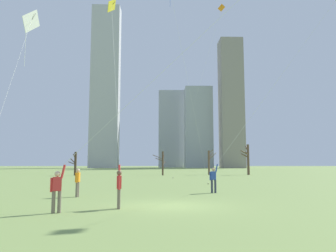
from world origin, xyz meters
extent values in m
plane|color=#7A934C|center=(0.00, 0.00, 0.00)|extent=(400.00, 400.00, 0.00)
cylinder|color=#726656|center=(-2.24, -1.08, 0.42)|extent=(0.14, 0.14, 0.85)
cylinder|color=#726656|center=(-2.27, -0.86, 0.42)|extent=(0.14, 0.14, 0.85)
cube|color=red|center=(-2.26, -0.97, 1.12)|extent=(0.24, 0.36, 0.54)
sphere|color=brown|center=(-2.26, -0.97, 1.51)|extent=(0.22, 0.22, 0.22)
cylinder|color=red|center=(-2.23, -1.18, 1.09)|extent=(0.09, 0.09, 0.55)
cylinder|color=red|center=(-2.28, -0.76, 1.59)|extent=(0.11, 0.21, 0.56)
cube|color=yellow|center=(-3.30, 2.72, 10.91)|extent=(0.46, 0.99, 0.90)
cylinder|color=black|center=(-3.30, 2.72, 10.91)|extent=(0.39, 0.13, 0.54)
cylinder|color=silver|center=(-2.79, 0.98, 6.38)|extent=(1.03, 3.49, 9.07)
cylinder|color=#726656|center=(-4.64, -2.17, 0.42)|extent=(0.14, 0.14, 0.85)
cylinder|color=#726656|center=(-4.43, -2.10, 0.42)|extent=(0.14, 0.14, 0.85)
cube|color=red|center=(-4.54, -2.13, 1.12)|extent=(0.39, 0.30, 0.54)
sphere|color=beige|center=(-4.54, -2.13, 1.51)|extent=(0.22, 0.22, 0.22)
cylinder|color=red|center=(-4.74, -2.20, 1.09)|extent=(0.09, 0.09, 0.55)
cylinder|color=red|center=(-4.34, -2.07, 1.59)|extent=(0.22, 0.15, 0.56)
cylinder|color=silver|center=(0.90, -2.50, 6.83)|extent=(10.49, 0.88, 9.98)
cylinder|color=#33384C|center=(2.87, 6.33, 0.42)|extent=(0.14, 0.14, 0.85)
cylinder|color=#33384C|center=(3.09, 6.29, 0.42)|extent=(0.14, 0.14, 0.85)
cube|color=#2D4CA5|center=(2.98, 6.31, 1.12)|extent=(0.37, 0.26, 0.54)
sphere|color=tan|center=(2.98, 6.31, 1.51)|extent=(0.22, 0.22, 0.22)
cylinder|color=#2D4CA5|center=(2.77, 6.35, 1.09)|extent=(0.09, 0.09, 0.55)
cylinder|color=#2D4CA5|center=(3.18, 6.27, 1.59)|extent=(0.22, 0.13, 0.56)
cylinder|color=silver|center=(9.73, 6.41, 10.52)|extent=(13.10, 0.29, 17.36)
cube|color=white|center=(-8.32, 3.90, 10.46)|extent=(0.56, 1.60, 1.57)
cylinder|color=black|center=(-8.32, 3.90, 10.46)|extent=(0.47, 0.05, 0.99)
cylinder|color=white|center=(-8.59, 3.87, 8.73)|extent=(0.02, 0.02, 2.27)
cylinder|color=silver|center=(-8.11, 1.33, 6.15)|extent=(0.42, 5.15, 8.62)
cylinder|color=#726656|center=(-5.25, 4.08, 0.42)|extent=(0.14, 0.14, 0.85)
cylinder|color=#726656|center=(-5.26, 3.86, 0.42)|extent=(0.14, 0.14, 0.85)
cube|color=orange|center=(-5.25, 3.97, 1.12)|extent=(0.22, 0.35, 0.54)
sphere|color=beige|center=(-5.25, 3.97, 1.51)|extent=(0.22, 0.22, 0.22)
cylinder|color=orange|center=(-5.24, 4.18, 1.09)|extent=(0.09, 0.09, 0.55)
cylinder|color=orange|center=(-5.27, 3.76, 1.09)|extent=(0.09, 0.09, 0.55)
cylinder|color=silver|center=(1.97, 11.75, 7.98)|extent=(3.89, 6.98, 15.88)
cylinder|color=#3F3833|center=(3.91, 15.24, 0.04)|extent=(0.10, 0.10, 0.08)
cube|color=orange|center=(7.70, 26.80, 22.80)|extent=(0.97, 0.38, 0.99)
cylinder|color=black|center=(7.70, 26.80, 22.80)|extent=(0.03, 0.26, 0.63)
cylinder|color=silver|center=(4.41, 27.02, 11.42)|extent=(6.60, 0.46, 22.76)
cylinder|color=#3F3833|center=(1.11, 27.24, 0.04)|extent=(0.10, 0.10, 0.08)
cylinder|color=brown|center=(7.51, 39.03, 2.00)|extent=(0.31, 0.31, 4.00)
cylinder|color=brown|center=(8.03, 38.55, 3.05)|extent=(1.16, 1.08, 1.20)
cylinder|color=brown|center=(7.92, 39.52, 3.21)|extent=(0.96, 1.10, 1.07)
cylinder|color=brown|center=(7.82, 38.70, 3.82)|extent=(0.75, 0.78, 0.66)
cylinder|color=#4C3828|center=(-0.13, 36.71, 1.88)|extent=(0.27, 0.27, 3.76)
cylinder|color=#4C3828|center=(-0.03, 37.19, 2.73)|extent=(0.30, 1.04, 1.02)
cylinder|color=#4C3828|center=(-0.93, 37.24, 2.89)|extent=(1.67, 1.14, 0.75)
cylinder|color=#4C3828|center=(0.07, 37.31, 1.93)|extent=(0.52, 1.25, 0.51)
cylinder|color=#4C3828|center=(-0.69, 36.60, 2.48)|extent=(1.17, 0.34, 0.48)
cylinder|color=#423326|center=(-13.85, 36.88, 1.84)|extent=(0.38, 0.38, 3.68)
cylinder|color=#423326|center=(-14.34, 36.68, 1.92)|extent=(1.05, 0.52, 0.52)
cylinder|color=#423326|center=(-14.30, 37.12, 2.24)|extent=(1.04, 0.65, 0.90)
cylinder|color=#423326|center=(-14.12, 37.20, 2.98)|extent=(0.73, 0.82, 0.85)
cylinder|color=brown|center=(14.05, 39.05, 2.51)|extent=(0.41, 0.41, 5.02)
cylinder|color=brown|center=(14.32, 39.93, 3.75)|extent=(0.72, 1.86, 0.86)
cylinder|color=brown|center=(13.47, 38.96, 3.17)|extent=(1.28, 0.37, 0.77)
cylinder|color=brown|center=(13.73, 38.51, 3.45)|extent=(0.80, 1.21, 0.77)
cylinder|color=brown|center=(13.99, 39.50, 4.28)|extent=(0.34, 1.07, 1.06)
cylinder|color=brown|center=(13.44, 39.04, 3.67)|extent=(1.32, 0.21, 0.85)
cube|color=gray|center=(27.62, 112.95, 25.76)|extent=(8.93, 8.23, 51.52)
cube|color=#9EA3AD|center=(15.11, 119.41, 16.54)|extent=(11.02, 9.77, 33.07)
cube|color=#9EA3AD|center=(4.33, 129.78, 17.04)|extent=(11.36, 5.39, 34.07)
cube|color=#B2B2B7|center=(-22.75, 114.53, 32.85)|extent=(11.20, 6.42, 65.70)
camera|label=1|loc=(-0.48, -15.25, 1.93)|focal=35.11mm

